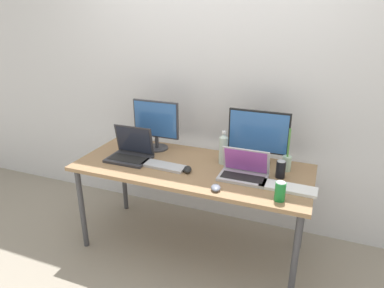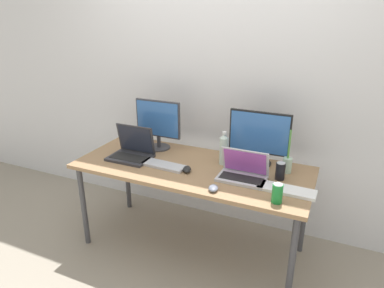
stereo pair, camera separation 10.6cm
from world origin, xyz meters
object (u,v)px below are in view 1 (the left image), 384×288
laptop_silver (131,152)px  water_bottle (223,149)px  monitor_center (258,136)px  mouse_by_laptop (216,188)px  bamboo_vase (287,162)px  soda_can_near_keyboard (280,191)px  keyboard_aux (162,165)px  mouse_by_keyboard (188,169)px  keyboard_main (288,188)px  monitor_left (156,123)px  soda_can_by_laptop (281,169)px  laptop_secondary (244,171)px  work_desk (192,173)px

laptop_silver → water_bottle: size_ratio=1.26×
monitor_center → mouse_by_laptop: (-0.16, -0.54, -0.20)m
water_bottle → bamboo_vase: size_ratio=0.80×
mouse_by_laptop → monitor_center: bearing=56.6°
mouse_by_laptop → soda_can_near_keyboard: (0.41, 0.02, 0.05)m
keyboard_aux → water_bottle: bearing=32.3°
monitor_center → bamboo_vase: bearing=-15.5°
mouse_by_keyboard → bamboo_vase: size_ratio=0.31×
keyboard_main → monitor_left: bearing=165.3°
keyboard_main → soda_can_by_laptop: (-0.07, 0.16, 0.05)m
laptop_silver → water_bottle: 0.74m
laptop_silver → keyboard_main: 1.23m
laptop_silver → soda_can_by_laptop: laptop_silver is taller
laptop_secondary → keyboard_aux: bearing=-175.4°
soda_can_by_laptop → bamboo_vase: bearing=79.0°
keyboard_aux → soda_can_by_laptop: size_ratio=3.00×
water_bottle → monitor_center: bearing=25.3°
mouse_by_keyboard → mouse_by_laptop: (0.28, -0.19, -0.00)m
laptop_silver → laptop_secondary: laptop_silver is taller
mouse_by_laptop → soda_can_by_laptop: 0.50m
mouse_by_laptop → mouse_by_keyboard: bearing=128.8°
laptop_silver → bamboo_vase: size_ratio=1.01×
bamboo_vase → keyboard_aux: bearing=-162.6°
laptop_silver → keyboard_aux: (0.30, -0.05, -0.05)m
keyboard_aux → laptop_secondary: bearing=7.7°
work_desk → keyboard_main: 0.74m
work_desk → water_bottle: size_ratio=6.78×
mouse_by_keyboard → water_bottle: bearing=27.9°
monitor_left → monitor_center: size_ratio=0.91×
work_desk → keyboard_main: bearing=-8.3°
monitor_left → soda_can_near_keyboard: monitor_left is taller
monitor_center → mouse_by_laptop: size_ratio=4.95×
work_desk → bamboo_vase: 0.71m
monitor_center → water_bottle: monitor_center is taller
keyboard_aux → soda_can_near_keyboard: size_ratio=3.00×
keyboard_main → mouse_by_laptop: bearing=-156.2°
monitor_left → water_bottle: size_ratio=1.60×
monitor_center → laptop_secondary: monitor_center is taller
soda_can_by_laptop → bamboo_vase: bamboo_vase is taller
monitor_center → keyboard_main: bearing=-51.3°
laptop_secondary → water_bottle: bearing=138.6°
work_desk → monitor_left: 0.55m
monitor_left → mouse_by_keyboard: size_ratio=4.09×
work_desk → laptop_secondary: 0.43m
laptop_silver → mouse_by_keyboard: 0.52m
mouse_by_keyboard → bamboo_vase: bearing=0.8°
laptop_secondary → keyboard_main: bearing=-11.0°
laptop_secondary → soda_can_near_keyboard: size_ratio=2.66×
laptop_silver → soda_can_by_laptop: bearing=4.7°
monitor_center → soda_can_by_laptop: monitor_center is taller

